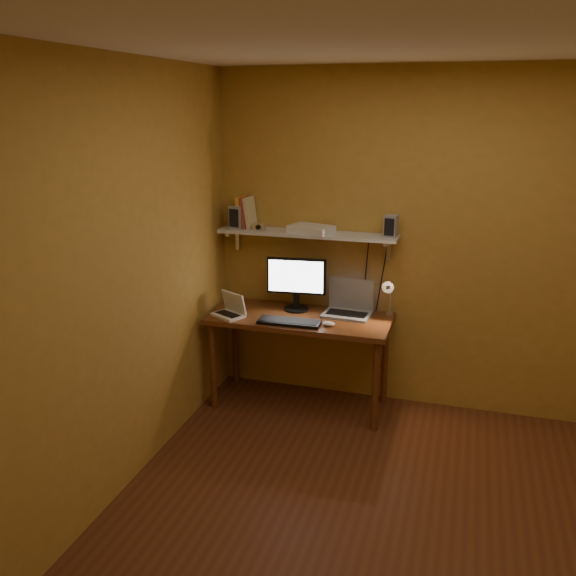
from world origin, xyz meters
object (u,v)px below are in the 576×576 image
(speaker_left, at_px, (237,217))
(speaker_right, at_px, (391,226))
(mouse, at_px, (329,324))
(desk, at_px, (300,327))
(desk_lamp, at_px, (389,293))
(laptop, at_px, (349,305))
(monitor, at_px, (296,281))
(router, at_px, (311,229))
(keyboard, at_px, (289,322))
(shelf_camera, at_px, (259,227))
(netbook, at_px, (231,309))
(wall_shelf, at_px, (307,234))

(speaker_left, height_order, speaker_right, speaker_left)
(mouse, bearing_deg, desk, 150.16)
(desk_lamp, bearing_deg, mouse, -145.64)
(mouse, height_order, speaker_left, speaker_left)
(laptop, relative_size, speaker_right, 2.29)
(desk, height_order, speaker_right, speaker_right)
(monitor, relative_size, router, 1.46)
(laptop, xyz_separation_m, speaker_left, (-0.92, 0.01, 0.64))
(keyboard, bearing_deg, laptop, 40.72)
(desk_lamp, bearing_deg, monitor, 178.75)
(desk, relative_size, shelf_camera, 13.39)
(netbook, xyz_separation_m, desk_lamp, (1.18, 0.27, 0.16))
(monitor, bearing_deg, mouse, -46.89)
(router, bearing_deg, desk, -100.34)
(mouse, distance_m, speaker_right, 0.86)
(netbook, xyz_separation_m, speaker_left, (-0.05, 0.32, 0.66))
(desk, relative_size, speaker_right, 8.53)
(monitor, height_order, netbook, monitor)
(keyboard, bearing_deg, desk, 78.36)
(desk, xyz_separation_m, netbook, (-0.52, -0.14, 0.14))
(wall_shelf, xyz_separation_m, shelf_camera, (-0.37, -0.06, 0.05))
(laptop, relative_size, shelf_camera, 3.60)
(laptop, distance_m, desk_lamp, 0.34)
(wall_shelf, bearing_deg, shelf_camera, -170.64)
(keyboard, xyz_separation_m, desk_lamp, (0.69, 0.31, 0.20))
(mouse, height_order, shelf_camera, shelf_camera)
(keyboard, height_order, desk_lamp, desk_lamp)
(wall_shelf, distance_m, netbook, 0.83)
(speaker_right, height_order, shelf_camera, speaker_right)
(laptop, height_order, keyboard, laptop)
(laptop, bearing_deg, router, -179.55)
(desk, xyz_separation_m, keyboard, (-0.03, -0.18, 0.10))
(desk, height_order, router, router)
(mouse, xyz_separation_m, router, (-0.23, 0.33, 0.63))
(router, bearing_deg, speaker_left, -179.10)
(laptop, xyz_separation_m, netbook, (-0.87, -0.31, -0.02))
(speaker_left, bearing_deg, keyboard, -25.29)
(monitor, xyz_separation_m, mouse, (0.33, -0.29, -0.22))
(desk_lamp, distance_m, shelf_camera, 1.13)
(monitor, relative_size, speaker_right, 2.85)
(speaker_right, bearing_deg, speaker_left, -170.48)
(desk_lamp, height_order, speaker_left, speaker_left)
(monitor, height_order, speaker_left, speaker_left)
(desk, distance_m, netbook, 0.55)
(speaker_right, relative_size, shelf_camera, 1.57)
(desk_lamp, xyz_separation_m, shelf_camera, (-1.03, 0.01, 0.45))
(keyboard, relative_size, router, 1.45)
(desk_lamp, xyz_separation_m, router, (-0.63, 0.06, 0.44))
(speaker_right, bearing_deg, desk_lamp, -65.62)
(wall_shelf, distance_m, keyboard, 0.71)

